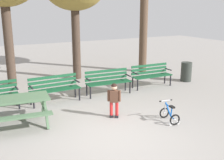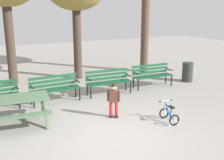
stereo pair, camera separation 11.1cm
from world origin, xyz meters
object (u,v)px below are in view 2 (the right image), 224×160
at_px(park_bench_right, 108,80).
at_px(kids_bicycle, 169,115).
at_px(park_bench_far_right, 152,74).
at_px(child_standing, 114,98).
at_px(park_bench_left, 55,87).
at_px(trash_bin, 187,72).
at_px(picnic_table, 12,104).

height_order(park_bench_right, kids_bicycle, park_bench_right).
height_order(park_bench_far_right, child_standing, child_standing).
xyz_separation_m(park_bench_left, park_bench_right, (1.91, -0.04, 0.00)).
distance_m(park_bench_left, kids_bicycle, 3.76).
xyz_separation_m(park_bench_right, kids_bicycle, (0.33, -2.96, -0.31)).
xyz_separation_m(park_bench_left, child_standing, (1.07, -2.03, 0.06)).
relative_size(child_standing, trash_bin, 1.24).
bearing_deg(picnic_table, park_bench_far_right, 14.72).
bearing_deg(trash_bin, park_bench_right, -179.33).
bearing_deg(park_bench_left, kids_bicycle, -53.27).
height_order(park_bench_left, trash_bin, park_bench_left).
distance_m(park_bench_far_right, trash_bin, 1.78).
xyz_separation_m(child_standing, kids_bicycle, (1.17, -0.97, -0.37)).
xyz_separation_m(child_standing, trash_bin, (4.51, 2.03, -0.17)).
relative_size(park_bench_left, trash_bin, 2.05).
height_order(picnic_table, park_bench_right, park_bench_right).
relative_size(park_bench_far_right, kids_bicycle, 2.71).
xyz_separation_m(picnic_table, park_bench_right, (3.40, 1.33, -0.08)).
relative_size(park_bench_left, child_standing, 1.65).
height_order(park_bench_left, park_bench_right, same).
bearing_deg(park_bench_right, kids_bicycle, -83.64).
xyz_separation_m(park_bench_far_right, child_standing, (-2.73, -2.05, 0.06)).
relative_size(park_bench_far_right, trash_bin, 2.05).
relative_size(park_bench_right, trash_bin, 2.06).
relative_size(park_bench_right, child_standing, 1.66).
relative_size(picnic_table, trash_bin, 2.46).
xyz_separation_m(park_bench_right, child_standing, (-0.84, -1.99, 0.06)).
relative_size(park_bench_right, park_bench_far_right, 1.01).
height_order(park_bench_right, trash_bin, park_bench_right).
relative_size(picnic_table, park_bench_left, 1.20).
bearing_deg(kids_bicycle, trash_bin, 41.99).
bearing_deg(trash_bin, child_standing, -155.71).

